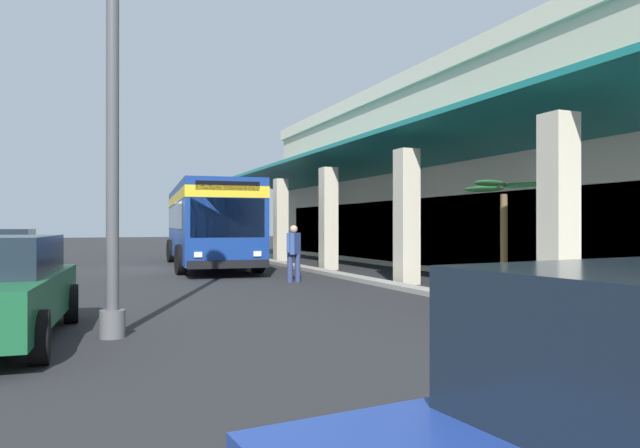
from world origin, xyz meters
TOP-DOWN VIEW (x-y plane):
  - ground at (0.00, 8.00)m, footprint 120.00×120.00m
  - curb_strip at (2.86, 5.27)m, footprint 32.80×0.50m
  - plaza_building at (2.86, 14.90)m, footprint 27.63×15.36m
  - transit_bus at (-0.57, 2.34)m, footprint 11.39×3.56m
  - parked_sedan_tan at (-4.45, -4.99)m, footprint 4.47×2.15m
  - pedestrian at (6.70, 3.32)m, footprint 0.50×0.55m
  - potted_palm at (11.56, 6.66)m, footprint 1.90×1.67m
  - lot_light_pole at (13.23, -1.81)m, footprint 0.60×0.60m

SIDE VIEW (x-z plane):
  - ground at x=0.00m, z-range 0.00..0.00m
  - curb_strip at x=2.86m, z-range 0.00..0.12m
  - potted_palm at x=11.56m, z-range -0.69..1.97m
  - parked_sedan_tan at x=-4.45m, z-range 0.02..1.49m
  - pedestrian at x=6.70m, z-range 0.09..1.72m
  - transit_bus at x=-0.57m, z-range 0.18..3.52m
  - plaza_building at x=2.86m, z-range 0.00..7.38m
  - lot_light_pole at x=13.23m, z-range 0.28..8.32m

